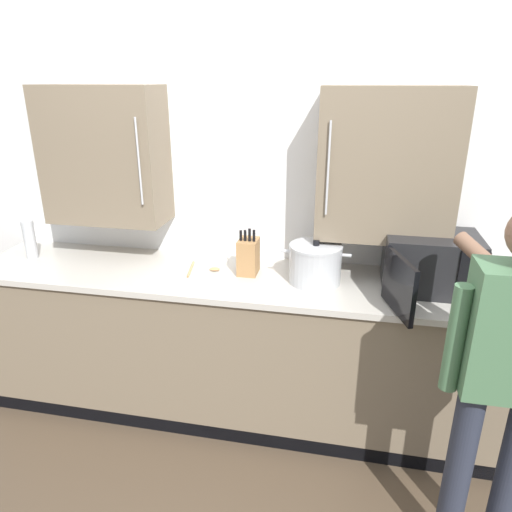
{
  "coord_description": "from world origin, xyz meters",
  "views": [
    {
      "loc": [
        0.64,
        -1.63,
        2.01
      ],
      "look_at": [
        0.15,
        0.75,
        1.08
      ],
      "focal_mm": 32.91,
      "sensor_mm": 36.0,
      "label": 1
    }
  ],
  "objects_px": {
    "thermos_flask": "(30,239)",
    "knife_block": "(248,256)",
    "stock_pot": "(315,264)",
    "person_figure": "(504,369)",
    "wooden_spoon": "(203,269)",
    "microwave_oven": "(426,262)"
  },
  "relations": [
    {
      "from": "thermos_flask",
      "to": "knife_block",
      "type": "relative_size",
      "value": 0.87
    },
    {
      "from": "stock_pot",
      "to": "person_figure",
      "type": "bearing_deg",
      "value": -43.86
    },
    {
      "from": "wooden_spoon",
      "to": "person_figure",
      "type": "height_order",
      "value": "person_figure"
    },
    {
      "from": "thermos_flask",
      "to": "stock_pot",
      "type": "height_order",
      "value": "stock_pot"
    },
    {
      "from": "wooden_spoon",
      "to": "thermos_flask",
      "type": "distance_m",
      "value": 1.14
    },
    {
      "from": "knife_block",
      "to": "microwave_oven",
      "type": "bearing_deg",
      "value": -1.17
    },
    {
      "from": "wooden_spoon",
      "to": "stock_pot",
      "type": "height_order",
      "value": "stock_pot"
    },
    {
      "from": "microwave_oven",
      "to": "person_figure",
      "type": "bearing_deg",
      "value": -75.55
    },
    {
      "from": "thermos_flask",
      "to": "wooden_spoon",
      "type": "bearing_deg",
      "value": 0.63
    },
    {
      "from": "microwave_oven",
      "to": "stock_pot",
      "type": "bearing_deg",
      "value": -177.03
    },
    {
      "from": "thermos_flask",
      "to": "knife_block",
      "type": "xyz_separation_m",
      "value": [
        1.41,
        0.03,
        -0.02
      ]
    },
    {
      "from": "microwave_oven",
      "to": "person_figure",
      "type": "relative_size",
      "value": 0.43
    },
    {
      "from": "wooden_spoon",
      "to": "person_figure",
      "type": "xyz_separation_m",
      "value": [
        1.46,
        -0.79,
        0.03
      ]
    },
    {
      "from": "knife_block",
      "to": "person_figure",
      "type": "xyz_separation_m",
      "value": [
        1.18,
        -0.81,
        -0.07
      ]
    },
    {
      "from": "stock_pot",
      "to": "person_figure",
      "type": "xyz_separation_m",
      "value": [
        0.79,
        -0.76,
        -0.07
      ]
    },
    {
      "from": "person_figure",
      "to": "stock_pot",
      "type": "bearing_deg",
      "value": 136.14
    },
    {
      "from": "knife_block",
      "to": "wooden_spoon",
      "type": "bearing_deg",
      "value": -175.91
    },
    {
      "from": "knife_block",
      "to": "stock_pot",
      "type": "bearing_deg",
      "value": -7.32
    },
    {
      "from": "microwave_oven",
      "to": "stock_pot",
      "type": "height_order",
      "value": "microwave_oven"
    },
    {
      "from": "thermos_flask",
      "to": "person_figure",
      "type": "distance_m",
      "value": 2.7
    },
    {
      "from": "microwave_oven",
      "to": "wooden_spoon",
      "type": "xyz_separation_m",
      "value": [
        -1.25,
        0.0,
        -0.14
      ]
    },
    {
      "from": "microwave_oven",
      "to": "stock_pot",
      "type": "distance_m",
      "value": 0.59
    }
  ]
}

